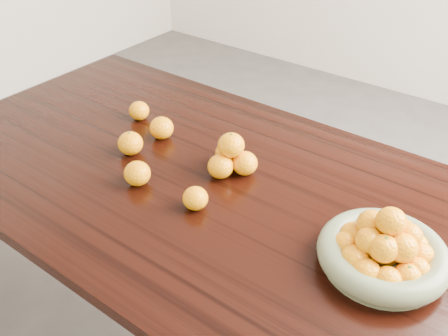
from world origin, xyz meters
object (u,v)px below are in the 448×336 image
Objects in this scene: fruit_bowl at (383,251)px; loose_orange_0 at (130,143)px; dining_table at (223,209)px; orange_pyramid at (231,157)px.

loose_orange_0 is (-0.82, -0.01, -0.01)m from fruit_bowl.
fruit_bowl is 3.84× the size of loose_orange_0.
dining_table is 0.16m from orange_pyramid.
orange_pyramid is at bearing 109.10° from dining_table.
dining_table is at bearing 6.38° from loose_orange_0.
fruit_bowl is (0.49, -0.03, 0.14)m from dining_table.
fruit_bowl is at bearing 0.66° from loose_orange_0.
orange_pyramid reaches higher than loose_orange_0.
dining_table is 25.10× the size of loose_orange_0.
loose_orange_0 is at bearing -179.34° from fruit_bowl.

